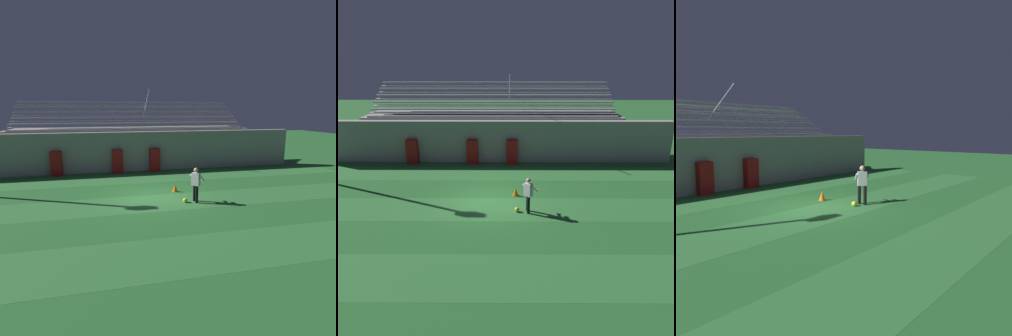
{
  "view_description": "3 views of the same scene",
  "coord_description": "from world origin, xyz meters",
  "views": [
    {
      "loc": [
        -2.18,
        -13.52,
        4.32
      ],
      "look_at": [
        0.54,
        -1.66,
        1.8
      ],
      "focal_mm": 30.0,
      "sensor_mm": 36.0,
      "label": 1
    },
    {
      "loc": [
        1.03,
        -15.01,
        6.83
      ],
      "look_at": [
        0.95,
        -0.13,
        1.75
      ],
      "focal_mm": 35.0,
      "sensor_mm": 36.0,
      "label": 2
    },
    {
      "loc": [
        -8.92,
        -9.69,
        3.09
      ],
      "look_at": [
        0.61,
        -1.46,
        1.69
      ],
      "focal_mm": 35.0,
      "sensor_mm": 36.0,
      "label": 3
    }
  ],
  "objects": [
    {
      "name": "bleacher_stand",
      "position": [
        0.0,
        9.19,
        1.51
      ],
      "size": [
        18.0,
        4.75,
        5.83
      ],
      "color": "#999691",
      "rests_on": "ground"
    },
    {
      "name": "ground_plane",
      "position": [
        0.0,
        0.0,
        0.0
      ],
      "size": [
        80.0,
        80.0,
        0.0
      ],
      "primitive_type": "plane",
      "color": "#286B2D"
    },
    {
      "name": "traffic_cone",
      "position": [
        1.44,
        0.58,
        0.21
      ],
      "size": [
        0.3,
        0.3,
        0.42
      ],
      "primitive_type": "cone",
      "color": "orange",
      "rests_on": "ground"
    },
    {
      "name": "back_wall",
      "position": [
        0.0,
        6.5,
        1.4
      ],
      "size": [
        24.0,
        0.6,
        2.8
      ],
      "primitive_type": "cube",
      "color": "#999691",
      "rests_on": "ground"
    },
    {
      "name": "goalkeeper",
      "position": [
        1.98,
        -1.29,
        0.95
      ],
      "size": [
        0.74,
        0.74,
        1.67
      ],
      "color": "black",
      "rests_on": "ground"
    },
    {
      "name": "padding_pillar_gate_right",
      "position": [
        1.31,
        5.95,
        0.81
      ],
      "size": [
        0.72,
        0.44,
        1.63
      ],
      "primitive_type": "cube",
      "color": "maroon",
      "rests_on": "ground"
    },
    {
      "name": "turf_stripe_near",
      "position": [
        0.0,
        -6.0,
        0.0
      ],
      "size": [
        28.0,
        2.49,
        0.01
      ],
      "primitive_type": "cube",
      "color": "#337A38",
      "rests_on": "ground"
    },
    {
      "name": "padding_pillar_gate_left",
      "position": [
        -1.31,
        5.95,
        0.81
      ],
      "size": [
        0.72,
        0.44,
        1.63
      ],
      "primitive_type": "cube",
      "color": "maroon",
      "rests_on": "ground"
    },
    {
      "name": "turf_stripe_mid",
      "position": [
        0.0,
        -1.02,
        0.0
      ],
      "size": [
        28.0,
        2.49,
        0.01
      ],
      "primitive_type": "cube",
      "color": "#337A38",
      "rests_on": "ground"
    },
    {
      "name": "soccer_ball",
      "position": [
        1.47,
        -1.28,
        0.11
      ],
      "size": [
        0.22,
        0.22,
        0.22
      ],
      "primitive_type": "sphere",
      "color": "yellow",
      "rests_on": "ground"
    },
    {
      "name": "turf_stripe_far",
      "position": [
        0.0,
        3.95,
        0.0
      ],
      "size": [
        28.0,
        2.49,
        0.01
      ],
      "primitive_type": "cube",
      "color": "#337A38",
      "rests_on": "ground"
    },
    {
      "name": "padding_pillar_far_left",
      "position": [
        -5.33,
        5.95,
        0.81
      ],
      "size": [
        0.72,
        0.44,
        1.63
      ],
      "primitive_type": "cube",
      "color": "maroon",
      "rests_on": "ground"
    }
  ]
}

